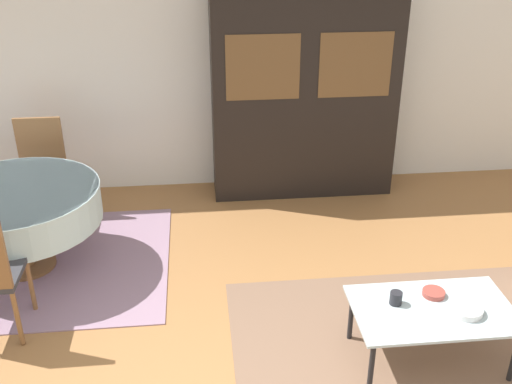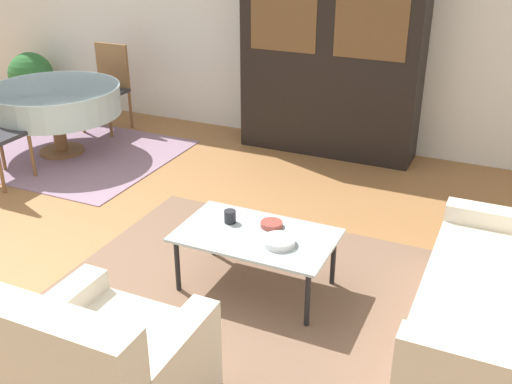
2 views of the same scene
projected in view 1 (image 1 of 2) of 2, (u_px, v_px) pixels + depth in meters
The scene contains 10 objects.
wall_back at pixel (214, 63), 6.17m from camera, with size 10.00×0.06×2.70m.
area_rug at pixel (423, 360), 4.15m from camera, with size 2.62×2.08×0.01m.
dining_rug at pixel (37, 265), 5.22m from camera, with size 2.28×1.85×0.01m.
coffee_table at pixel (433, 313), 4.00m from camera, with size 1.07×0.64×0.42m.
display_cabinet at pixel (304, 96), 6.13m from camera, with size 1.88×0.48×2.11m.
dining_table at pixel (16, 206), 4.94m from camera, with size 1.39×1.39×0.73m.
dining_chair_far at pixel (41, 165), 5.77m from camera, with size 0.44×0.44×1.00m.
cup at pixel (396, 298), 4.01m from camera, with size 0.08×0.08×0.09m.
bowl at pixel (466, 310), 3.93m from camera, with size 0.22×0.22×0.05m.
bowl_small at pixel (434, 293), 4.10m from camera, with size 0.15×0.15×0.04m.
Camera 1 is at (-0.21, -2.50, 2.89)m, focal length 42.00 mm.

